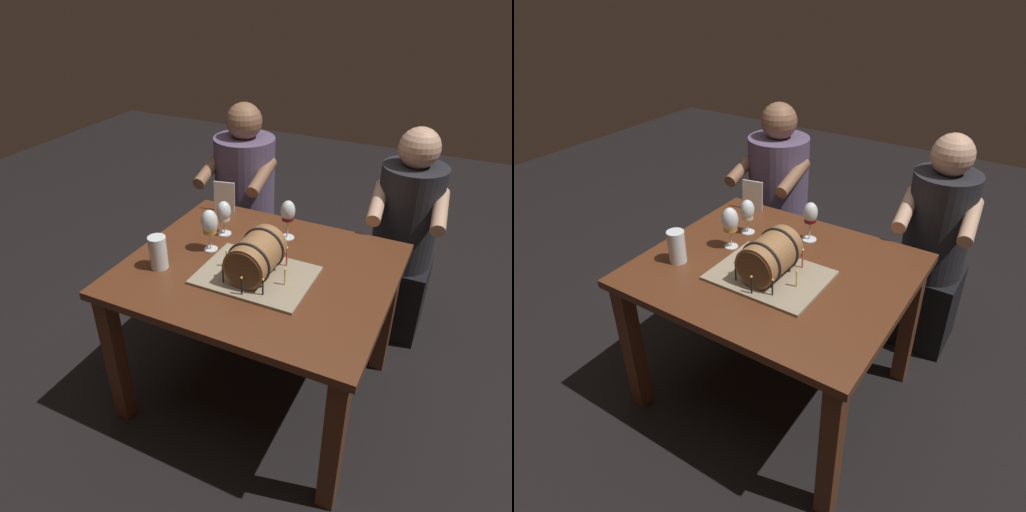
{
  "view_description": "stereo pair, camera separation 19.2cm",
  "coord_description": "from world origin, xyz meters",
  "views": [
    {
      "loc": [
        0.74,
        -1.54,
        1.84
      ],
      "look_at": [
        0.02,
        -0.07,
        0.83
      ],
      "focal_mm": 33.38,
      "sensor_mm": 36.0,
      "label": 1
    },
    {
      "loc": [
        0.9,
        -1.45,
        1.84
      ],
      "look_at": [
        0.02,
        -0.07,
        0.83
      ],
      "focal_mm": 33.38,
      "sensor_mm": 36.0,
      "label": 2
    }
  ],
  "objects": [
    {
      "name": "ground_plane",
      "position": [
        0.0,
        0.0,
        0.0
      ],
      "size": [
        8.0,
        8.0,
        0.0
      ],
      "primitive_type": "plane",
      "color": "black"
    },
    {
      "name": "dining_table",
      "position": [
        0.0,
        0.0,
        0.62
      ],
      "size": [
        1.12,
        0.96,
        0.73
      ],
      "color": "#562D19",
      "rests_on": "ground"
    },
    {
      "name": "barrel_cake",
      "position": [
        0.02,
        -0.07,
        0.82
      ],
      "size": [
        0.46,
        0.35,
        0.2
      ],
      "color": "gray",
      "rests_on": "dining_table"
    },
    {
      "name": "wine_glass_amber",
      "position": [
        -0.26,
        0.04,
        0.86
      ],
      "size": [
        0.08,
        0.08,
        0.2
      ],
      "color": "white",
      "rests_on": "dining_table"
    },
    {
      "name": "wine_glass_red",
      "position": [
        0.01,
        0.29,
        0.86
      ],
      "size": [
        0.07,
        0.07,
        0.19
      ],
      "color": "white",
      "rests_on": "dining_table"
    },
    {
      "name": "wine_glass_white",
      "position": [
        -0.28,
        0.19,
        0.84
      ],
      "size": [
        0.07,
        0.07,
        0.17
      ],
      "color": "white",
      "rests_on": "dining_table"
    },
    {
      "name": "beer_pint",
      "position": [
        -0.38,
        -0.19,
        0.8
      ],
      "size": [
        0.08,
        0.08,
        0.15
      ],
      "color": "white",
      "rests_on": "dining_table"
    },
    {
      "name": "menu_card",
      "position": [
        -0.4,
        0.41,
        0.81
      ],
      "size": [
        0.11,
        0.04,
        0.16
      ],
      "primitive_type": "cube",
      "rotation": [
        -0.06,
        0.0,
        0.2
      ],
      "color": "silver",
      "rests_on": "dining_table"
    },
    {
      "name": "person_seated_left",
      "position": [
        -0.47,
        0.78,
        0.57
      ],
      "size": [
        0.41,
        0.49,
        1.2
      ],
      "color": "#372D40",
      "rests_on": "ground"
    },
    {
      "name": "person_seated_right",
      "position": [
        0.47,
        0.78,
        0.54
      ],
      "size": [
        0.39,
        0.48,
        1.19
      ],
      "color": "black",
      "rests_on": "ground"
    }
  ]
}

